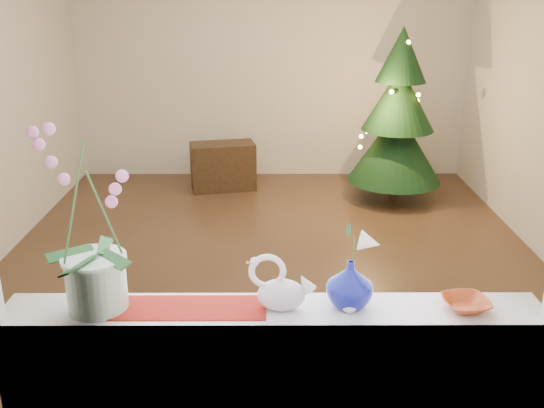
% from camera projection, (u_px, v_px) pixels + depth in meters
% --- Properties ---
extents(ground, '(5.00, 5.00, 0.00)m').
position_uv_depth(ground, '(272.00, 262.00, 4.99)').
color(ground, '#3A2617').
rests_on(ground, ground).
extents(wall_back, '(4.50, 0.10, 2.70)m').
position_uv_depth(wall_back, '(271.00, 60.00, 6.88)').
color(wall_back, beige).
rests_on(wall_back, ground).
extents(wall_front, '(4.50, 0.10, 2.70)m').
position_uv_depth(wall_front, '(274.00, 221.00, 2.18)').
color(wall_front, beige).
rests_on(wall_front, ground).
extents(windowsill, '(2.20, 0.26, 0.04)m').
position_uv_depth(windowsill, '(274.00, 313.00, 2.45)').
color(windowsill, white).
rests_on(windowsill, window_apron).
extents(window_frame, '(2.22, 0.06, 1.60)m').
position_uv_depth(window_frame, '(274.00, 124.00, 2.09)').
color(window_frame, white).
rests_on(window_frame, windowsill).
extents(runner, '(0.70, 0.20, 0.01)m').
position_uv_depth(runner, '(180.00, 308.00, 2.45)').
color(runner, maroon).
rests_on(runner, windowsill).
extents(orchid_pot, '(0.29, 0.29, 0.76)m').
position_uv_depth(orchid_pot, '(90.00, 221.00, 2.32)').
color(orchid_pot, silver).
rests_on(orchid_pot, windowsill).
extents(swan, '(0.29, 0.22, 0.23)m').
position_uv_depth(swan, '(281.00, 283.00, 2.41)').
color(swan, silver).
rests_on(swan, windowsill).
extents(blue_vase, '(0.26, 0.26, 0.23)m').
position_uv_depth(blue_vase, '(350.00, 281.00, 2.43)').
color(blue_vase, '#060B63').
rests_on(blue_vase, windowsill).
extents(lily, '(0.13, 0.07, 0.17)m').
position_uv_depth(lily, '(352.00, 235.00, 2.36)').
color(lily, white).
rests_on(lily, blue_vase).
extents(paperweight, '(0.07, 0.07, 0.07)m').
position_uv_depth(paperweight, '(350.00, 305.00, 2.41)').
color(paperweight, white).
rests_on(paperweight, windowsill).
extents(amber_dish, '(0.18, 0.18, 0.04)m').
position_uv_depth(amber_dish, '(466.00, 305.00, 2.43)').
color(amber_dish, '#9A3714').
rests_on(amber_dish, windowsill).
extents(xmas_tree, '(1.06, 1.06, 1.78)m').
position_uv_depth(xmas_tree, '(398.00, 116.00, 6.19)').
color(xmas_tree, black).
rests_on(xmas_tree, ground).
extents(side_table, '(0.75, 0.49, 0.52)m').
position_uv_depth(side_table, '(223.00, 166.00, 6.72)').
color(side_table, black).
rests_on(side_table, ground).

